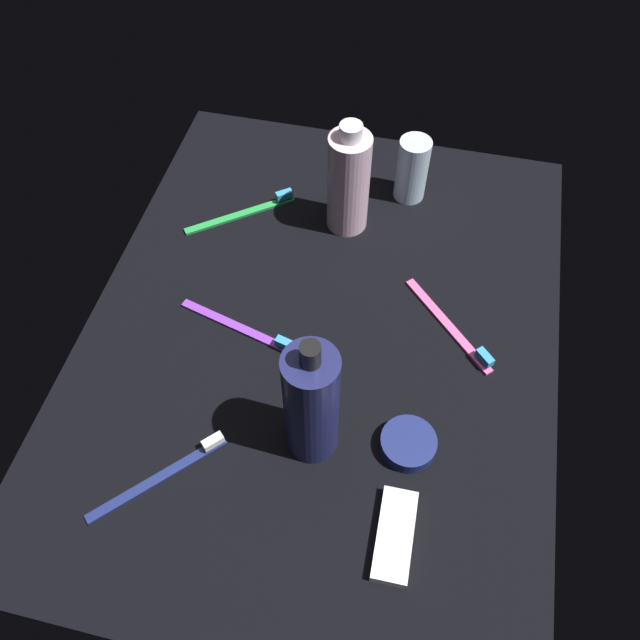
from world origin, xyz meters
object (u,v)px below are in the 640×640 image
(bodywash_bottle, at_px, (349,182))
(toothbrush_green, at_px, (247,211))
(cream_tin_left, at_px, (408,444))
(toothbrush_navy, at_px, (166,472))
(lotion_bottle, at_px, (311,404))
(snack_bar_white, at_px, (395,535))
(toothbrush_purple, at_px, (245,329))
(deodorant_stick, at_px, (412,169))
(toothbrush_pink, at_px, (453,329))

(bodywash_bottle, xyz_separation_m, toothbrush_green, (0.02, -0.16, -0.08))
(cream_tin_left, bearing_deg, bodywash_bottle, -157.30)
(bodywash_bottle, distance_m, toothbrush_navy, 0.47)
(lotion_bottle, height_order, toothbrush_navy, lotion_bottle)
(snack_bar_white, bearing_deg, cream_tin_left, 179.85)
(toothbrush_green, xyz_separation_m, snack_bar_white, (0.45, 0.30, 0.00))
(toothbrush_purple, distance_m, toothbrush_navy, 0.22)
(toothbrush_navy, xyz_separation_m, snack_bar_white, (0.01, 0.28, 0.00))
(toothbrush_navy, bearing_deg, cream_tin_left, 109.60)
(toothbrush_purple, height_order, toothbrush_navy, same)
(bodywash_bottle, bearing_deg, cream_tin_left, 22.70)
(toothbrush_navy, bearing_deg, deodorant_stick, 158.27)
(toothbrush_purple, distance_m, toothbrush_pink, 0.28)
(snack_bar_white, bearing_deg, toothbrush_pink, 172.46)
(deodorant_stick, distance_m, toothbrush_navy, 0.57)
(toothbrush_pink, height_order, toothbrush_green, same)
(deodorant_stick, xyz_separation_m, toothbrush_green, (0.10, -0.24, -0.05))
(bodywash_bottle, bearing_deg, toothbrush_green, -84.18)
(toothbrush_pink, height_order, toothbrush_navy, same)
(bodywash_bottle, xyz_separation_m, cream_tin_left, (0.35, 0.15, -0.07))
(bodywash_bottle, xyz_separation_m, toothbrush_pink, (0.17, 0.18, -0.08))
(toothbrush_pink, relative_size, toothbrush_navy, 0.99)
(toothbrush_green, bearing_deg, deodorant_stick, 112.19)
(toothbrush_navy, xyz_separation_m, toothbrush_green, (-0.43, -0.03, 0.00))
(toothbrush_green, distance_m, cream_tin_left, 0.45)
(toothbrush_pink, bearing_deg, toothbrush_navy, -47.81)
(toothbrush_green, bearing_deg, toothbrush_pink, 65.81)
(deodorant_stick, xyz_separation_m, snack_bar_white, (0.54, 0.06, -0.05))
(deodorant_stick, height_order, cream_tin_left, deodorant_stick)
(toothbrush_purple, distance_m, cream_tin_left, 0.27)
(lotion_bottle, bearing_deg, snack_bar_white, 50.93)
(deodorant_stick, height_order, toothbrush_pink, deodorant_stick)
(lotion_bottle, height_order, bodywash_bottle, lotion_bottle)
(deodorant_stick, relative_size, toothbrush_navy, 0.76)
(lotion_bottle, bearing_deg, bodywash_bottle, -175.11)
(snack_bar_white, xyz_separation_m, cream_tin_left, (-0.11, -0.00, 0.00))
(snack_bar_white, bearing_deg, toothbrush_green, -146.60)
(lotion_bottle, distance_m, toothbrush_green, 0.41)
(toothbrush_purple, bearing_deg, lotion_bottle, 42.91)
(toothbrush_purple, xyz_separation_m, cream_tin_left, (0.12, 0.24, 0.00))
(toothbrush_purple, xyz_separation_m, toothbrush_navy, (0.22, -0.03, 0.00))
(bodywash_bottle, bearing_deg, toothbrush_purple, -22.44)
(toothbrush_pink, bearing_deg, toothbrush_purple, -77.27)
(toothbrush_purple, relative_size, toothbrush_pink, 1.29)
(toothbrush_green, bearing_deg, toothbrush_navy, 3.89)
(cream_tin_left, bearing_deg, snack_bar_white, 0.78)
(toothbrush_purple, bearing_deg, toothbrush_navy, -8.26)
(lotion_bottle, distance_m, toothbrush_purple, 0.21)
(toothbrush_navy, bearing_deg, toothbrush_green, -176.11)
(lotion_bottle, height_order, toothbrush_purple, lotion_bottle)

